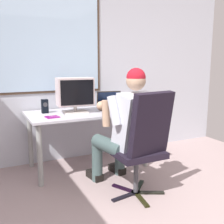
% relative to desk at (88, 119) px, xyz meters
% --- Properties ---
extents(wall_rear, '(4.85, 0.08, 2.73)m').
position_rel_desk_xyz_m(wall_rear, '(-0.01, 0.44, 0.76)').
color(wall_rear, silver).
rests_on(wall_rear, ground).
extents(desk, '(1.47, 0.76, 0.72)m').
position_rel_desk_xyz_m(desk, '(0.00, 0.00, 0.00)').
color(desk, '#969995').
rests_on(desk, ground).
extents(office_chair, '(0.56, 0.58, 1.07)m').
position_rel_desk_xyz_m(office_chair, '(0.19, -1.02, -0.03)').
color(office_chair, black).
rests_on(office_chair, ground).
extents(person_seated, '(0.58, 0.85, 1.27)m').
position_rel_desk_xyz_m(person_seated, '(0.15, -0.75, 0.04)').
color(person_seated, '#415655').
rests_on(person_seated, ground).
extents(crt_monitor, '(0.45, 0.27, 0.42)m').
position_rel_desk_xyz_m(crt_monitor, '(-0.16, -0.00, 0.35)').
color(crt_monitor, beige).
rests_on(crt_monitor, desk).
extents(laptop, '(0.37, 0.32, 0.23)m').
position_rel_desk_xyz_m(laptop, '(0.35, 0.08, 0.16)').
color(laptop, black).
rests_on(laptop, desk).
extents(wine_glass, '(0.09, 0.09, 0.14)m').
position_rel_desk_xyz_m(wine_glass, '(0.51, -0.21, 0.19)').
color(wine_glass, silver).
rests_on(wine_glass, desk).
extents(desk_speaker, '(0.08, 0.08, 0.17)m').
position_rel_desk_xyz_m(desk_speaker, '(-0.50, 0.14, 0.18)').
color(desk_speaker, black).
rests_on(desk_speaker, desk).
extents(cd_case, '(0.16, 0.14, 0.01)m').
position_rel_desk_xyz_m(cd_case, '(-0.49, -0.17, 0.10)').
color(cd_case, '#8A137C').
rests_on(cd_case, desk).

